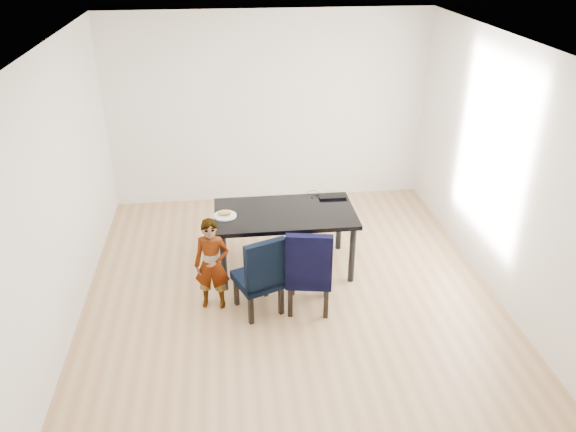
{
  "coord_description": "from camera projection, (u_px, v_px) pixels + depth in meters",
  "views": [
    {
      "loc": [
        -0.64,
        -5.16,
        3.65
      ],
      "look_at": [
        0.0,
        0.2,
        0.85
      ],
      "focal_mm": 35.0,
      "sensor_mm": 36.0,
      "label": 1
    }
  ],
  "objects": [
    {
      "name": "chair_left",
      "position": [
        258.0,
        273.0,
        5.79
      ],
      "size": [
        0.58,
        0.59,
        0.92
      ],
      "primitive_type": "cube",
      "rotation": [
        0.0,
        0.0,
        0.38
      ],
      "color": "black",
      "rests_on": "floor"
    },
    {
      "name": "ceiling",
      "position": [
        291.0,
        43.0,
        5.05
      ],
      "size": [
        4.5,
        5.0,
        0.01
      ],
      "primitive_type": "cube",
      "color": "white",
      "rests_on": "wall_back"
    },
    {
      "name": "plate",
      "position": [
        225.0,
        216.0,
        6.29
      ],
      "size": [
        0.32,
        0.32,
        0.01
      ],
      "primitive_type": "cylinder",
      "rotation": [
        0.0,
        0.0,
        -0.29
      ],
      "color": "silver",
      "rests_on": "dining_table"
    },
    {
      "name": "floor",
      "position": [
        290.0,
        292.0,
        6.29
      ],
      "size": [
        4.5,
        5.0,
        0.01
      ],
      "primitive_type": "cube",
      "color": "tan",
      "rests_on": "ground"
    },
    {
      "name": "wall_left",
      "position": [
        60.0,
        192.0,
        5.43
      ],
      "size": [
        0.01,
        5.0,
        2.7
      ],
      "primitive_type": "cube",
      "color": "white",
      "rests_on": "ground"
    },
    {
      "name": "sandwich",
      "position": [
        224.0,
        213.0,
        6.27
      ],
      "size": [
        0.16,
        0.08,
        0.06
      ],
      "primitive_type": "ellipsoid",
      "rotation": [
        0.0,
        0.0,
        0.07
      ],
      "color": "#C39545",
      "rests_on": "plate"
    },
    {
      "name": "child",
      "position": [
        212.0,
        264.0,
        5.83
      ],
      "size": [
        0.41,
        0.3,
        1.03
      ],
      "primitive_type": "imported",
      "rotation": [
        0.0,
        0.0,
        -0.16
      ],
      "color": "orange",
      "rests_on": "floor"
    },
    {
      "name": "laptop",
      "position": [
        332.0,
        195.0,
        6.75
      ],
      "size": [
        0.34,
        0.22,
        0.03
      ],
      "primitive_type": "imported",
      "rotation": [
        0.0,
        0.0,
        3.12
      ],
      "color": "black",
      "rests_on": "dining_table"
    },
    {
      "name": "dining_table",
      "position": [
        285.0,
        240.0,
        6.56
      ],
      "size": [
        1.6,
        0.9,
        0.75
      ],
      "primitive_type": "cube",
      "color": "black",
      "rests_on": "floor"
    },
    {
      "name": "cable_tangle",
      "position": [
        316.0,
        197.0,
        6.74
      ],
      "size": [
        0.17,
        0.17,
        0.01
      ],
      "primitive_type": "torus",
      "rotation": [
        0.0,
        0.0,
        0.41
      ],
      "color": "black",
      "rests_on": "dining_table"
    },
    {
      "name": "wall_back",
      "position": [
        269.0,
        110.0,
        7.88
      ],
      "size": [
        4.5,
        0.01,
        2.7
      ],
      "primitive_type": "cube",
      "color": "white",
      "rests_on": "ground"
    },
    {
      "name": "wall_right",
      "position": [
        502.0,
        171.0,
        5.91
      ],
      "size": [
        0.01,
        5.0,
        2.7
      ],
      "primitive_type": "cube",
      "color": "silver",
      "rests_on": "ground"
    },
    {
      "name": "chair_right",
      "position": [
        309.0,
        267.0,
        5.84
      ],
      "size": [
        0.55,
        0.57,
        0.98
      ],
      "primitive_type": "cube",
      "rotation": [
        0.0,
        0.0,
        -0.18
      ],
      "color": "black",
      "rests_on": "floor"
    },
    {
      "name": "wall_front",
      "position": [
        340.0,
        344.0,
        3.46
      ],
      "size": [
        4.5,
        0.01,
        2.7
      ],
      "primitive_type": "cube",
      "color": "silver",
      "rests_on": "ground"
    }
  ]
}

